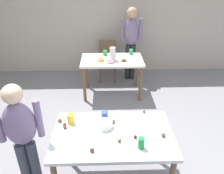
{
  "coord_description": "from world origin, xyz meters",
  "views": [
    {
      "loc": [
        -0.08,
        -2.04,
        2.38
      ],
      "look_at": [
        0.01,
        0.64,
        0.9
      ],
      "focal_mm": 36.22,
      "sensor_mm": 36.0,
      "label": 1
    }
  ],
  "objects_px": {
    "person_girl_near": "(22,134)",
    "soda_can": "(141,143)",
    "chair_far_table": "(108,58)",
    "dining_table_far": "(112,65)",
    "dining_table_near": "(113,140)",
    "pitcher_far": "(113,54)",
    "person_adult_far": "(131,38)",
    "mixing_bowl": "(105,125)"
  },
  "relations": [
    {
      "from": "dining_table_far",
      "to": "pitcher_far",
      "type": "xyz_separation_m",
      "value": [
        0.01,
        -0.04,
        0.23
      ]
    },
    {
      "from": "dining_table_near",
      "to": "mixing_bowl",
      "type": "height_order",
      "value": "mixing_bowl"
    },
    {
      "from": "dining_table_far",
      "to": "pitcher_far",
      "type": "distance_m",
      "value": 0.24
    },
    {
      "from": "soda_can",
      "to": "chair_far_table",
      "type": "bearing_deg",
      "value": 95.44
    },
    {
      "from": "chair_far_table",
      "to": "dining_table_near",
      "type": "bearing_deg",
      "value": -89.63
    },
    {
      "from": "person_girl_near",
      "to": "pitcher_far",
      "type": "distance_m",
      "value": 2.41
    },
    {
      "from": "dining_table_near",
      "to": "chair_far_table",
      "type": "height_order",
      "value": "chair_far_table"
    },
    {
      "from": "person_adult_far",
      "to": "mixing_bowl",
      "type": "distance_m",
      "value": 2.79
    },
    {
      "from": "dining_table_far",
      "to": "person_adult_far",
      "type": "height_order",
      "value": "person_adult_far"
    },
    {
      "from": "dining_table_near",
      "to": "mixing_bowl",
      "type": "xyz_separation_m",
      "value": [
        -0.08,
        0.1,
        0.13
      ]
    },
    {
      "from": "mixing_bowl",
      "to": "dining_table_near",
      "type": "bearing_deg",
      "value": -51.9
    },
    {
      "from": "dining_table_near",
      "to": "soda_can",
      "type": "bearing_deg",
      "value": -38.99
    },
    {
      "from": "person_girl_near",
      "to": "pitcher_far",
      "type": "xyz_separation_m",
      "value": [
        1.0,
        2.2,
        0.04
      ]
    },
    {
      "from": "dining_table_far",
      "to": "soda_can",
      "type": "relative_size",
      "value": 9.7
    },
    {
      "from": "person_girl_near",
      "to": "mixing_bowl",
      "type": "bearing_deg",
      "value": 12.41
    },
    {
      "from": "dining_table_far",
      "to": "dining_table_near",
      "type": "bearing_deg",
      "value": -91.59
    },
    {
      "from": "dining_table_near",
      "to": "mixing_bowl",
      "type": "relative_size",
      "value": 8.13
    },
    {
      "from": "dining_table_near",
      "to": "soda_can",
      "type": "xyz_separation_m",
      "value": [
        0.27,
        -0.22,
        0.15
      ]
    },
    {
      "from": "chair_far_table",
      "to": "soda_can",
      "type": "relative_size",
      "value": 7.13
    },
    {
      "from": "dining_table_near",
      "to": "dining_table_far",
      "type": "distance_m",
      "value": 2.15
    },
    {
      "from": "dining_table_far",
      "to": "mixing_bowl",
      "type": "distance_m",
      "value": 2.06
    },
    {
      "from": "person_girl_near",
      "to": "person_adult_far",
      "type": "bearing_deg",
      "value": 63.93
    },
    {
      "from": "chair_far_table",
      "to": "soda_can",
      "type": "height_order",
      "value": "soda_can"
    },
    {
      "from": "pitcher_far",
      "to": "dining_table_near",
      "type": "bearing_deg",
      "value": -91.89
    },
    {
      "from": "dining_table_far",
      "to": "person_girl_near",
      "type": "bearing_deg",
      "value": -113.96
    },
    {
      "from": "dining_table_near",
      "to": "pitcher_far",
      "type": "xyz_separation_m",
      "value": [
        0.07,
        2.11,
        0.22
      ]
    },
    {
      "from": "dining_table_near",
      "to": "dining_table_far",
      "type": "bearing_deg",
      "value": 88.41
    },
    {
      "from": "soda_can",
      "to": "dining_table_far",
      "type": "bearing_deg",
      "value": 95.18
    },
    {
      "from": "person_adult_far",
      "to": "pitcher_far",
      "type": "height_order",
      "value": "person_adult_far"
    },
    {
      "from": "dining_table_far",
      "to": "pitcher_far",
      "type": "relative_size",
      "value": 4.74
    },
    {
      "from": "dining_table_near",
      "to": "soda_can",
      "type": "relative_size",
      "value": 10.71
    },
    {
      "from": "person_adult_far",
      "to": "soda_can",
      "type": "xyz_separation_m",
      "value": [
        -0.22,
        -3.05,
        -0.15
      ]
    },
    {
      "from": "person_girl_near",
      "to": "chair_far_table",
      "type": "bearing_deg",
      "value": 72.71
    },
    {
      "from": "pitcher_far",
      "to": "person_adult_far",
      "type": "bearing_deg",
      "value": 59.46
    },
    {
      "from": "person_adult_far",
      "to": "person_girl_near",
      "type": "bearing_deg",
      "value": -116.07
    },
    {
      "from": "person_adult_far",
      "to": "mixing_bowl",
      "type": "height_order",
      "value": "person_adult_far"
    },
    {
      "from": "person_girl_near",
      "to": "person_adult_far",
      "type": "relative_size",
      "value": 0.88
    },
    {
      "from": "dining_table_near",
      "to": "chair_far_table",
      "type": "bearing_deg",
      "value": 90.37
    },
    {
      "from": "soda_can",
      "to": "pitcher_far",
      "type": "bearing_deg",
      "value": 95.02
    },
    {
      "from": "mixing_bowl",
      "to": "soda_can",
      "type": "distance_m",
      "value": 0.48
    },
    {
      "from": "person_girl_near",
      "to": "pitcher_far",
      "type": "relative_size",
      "value": 5.66
    },
    {
      "from": "person_girl_near",
      "to": "soda_can",
      "type": "xyz_separation_m",
      "value": [
        1.21,
        -0.14,
        -0.03
      ]
    }
  ]
}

